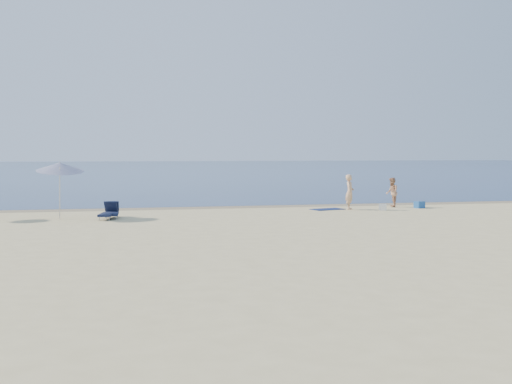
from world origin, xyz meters
TOP-DOWN VIEW (x-y plane):
  - ground at (0.00, 0.00)m, footprint 160.00×160.00m
  - sea at (0.00, 100.00)m, footprint 240.00×160.00m
  - wet_sand_strip at (0.00, 19.40)m, footprint 240.00×1.60m
  - person_left at (3.90, 16.76)m, footprint 0.66×0.76m
  - person_right at (6.59, 17.64)m, footprint 0.81×0.91m
  - beach_towel at (2.81, 17.00)m, footprint 1.82×1.33m
  - white_bag at (5.35, 16.01)m, footprint 0.45×0.42m
  - blue_cooler at (7.72, 16.77)m, footprint 0.59×0.51m
  - umbrella_near at (-9.96, 15.29)m, footprint 2.35×2.38m
  - lounger_left at (-7.96, 14.74)m, footprint 0.85×1.73m
  - lounger_right at (-7.77, 15.07)m, footprint 0.60×1.63m

SIDE VIEW (x-z plane):
  - ground at x=0.00m, z-range 0.00..0.00m
  - wet_sand_strip at x=0.00m, z-range 0.00..0.00m
  - sea at x=0.00m, z-range 0.00..0.01m
  - beach_towel at x=2.81m, z-range 0.00..0.03m
  - white_bag at x=5.35m, z-range 0.00..0.31m
  - blue_cooler at x=7.72m, z-range 0.00..0.35m
  - lounger_right at x=-7.77m, z-range -0.10..0.61m
  - lounger_left at x=-7.96m, z-range -0.10..0.63m
  - person_right at x=6.59m, z-range 0.00..1.56m
  - person_left at x=3.90m, z-range 0.00..1.77m
  - umbrella_near at x=-9.96m, z-range 0.94..3.57m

